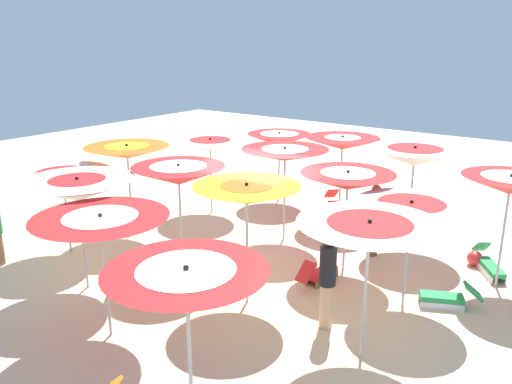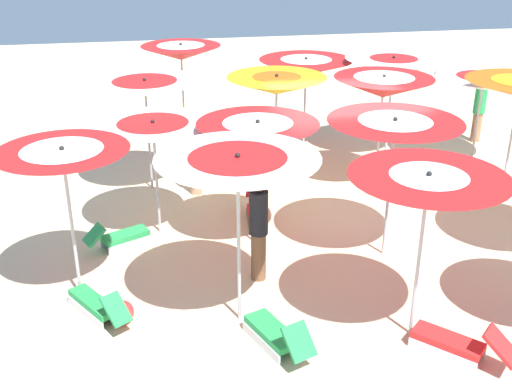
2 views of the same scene
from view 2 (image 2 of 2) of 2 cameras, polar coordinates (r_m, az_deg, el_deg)
The scene contains 24 objects.
ground at distance 12.51m, azimuth 7.31°, elevation -2.12°, with size 38.89×38.89×0.04m, color beige.
beach_umbrella_0 at distance 9.28m, azimuth -17.09°, elevation 2.67°, with size 1.90×1.90×2.47m.
beach_umbrella_1 at distance 8.28m, azimuth -1.66°, elevation 1.79°, with size 2.21×2.21×2.59m.
beach_umbrella_2 at distance 8.27m, azimuth 15.31°, elevation 0.36°, with size 2.06×2.06×2.47m.
beach_umbrella_4 at distance 11.13m, azimuth -9.30°, elevation 5.43°, with size 2.06×2.06×2.18m.
beach_umbrella_5 at distance 10.49m, azimuth 0.16°, elevation 5.34°, with size 2.06×2.06×2.33m.
beach_umbrella_6 at distance 10.35m, azimuth 12.46°, elevation 5.55°, with size 2.19×2.19×2.48m.
beach_umbrella_8 at distance 13.05m, azimuth -10.04°, elevation 9.28°, with size 2.26×2.26×2.42m.
beach_umbrella_9 at distance 12.96m, azimuth 1.88°, elevation 9.66°, with size 2.04×2.04×2.48m.
beach_umbrella_10 at distance 13.22m, azimuth 11.49°, elevation 9.34°, with size 2.04×2.04×2.47m.
beach_umbrella_12 at distance 16.01m, azimuth -6.82°, elevation 12.48°, with size 1.98×1.98×2.53m.
beach_umbrella_13 at distance 15.54m, azimuth 4.55°, elevation 11.26°, with size 2.28×2.28×2.28m.
beach_umbrella_14 at distance 15.28m, azimuth 12.33°, elevation 11.00°, with size 2.26×2.26×2.43m.
beach_umbrella_15 at distance 15.38m, azimuth 19.90°, elevation 9.31°, with size 2.21×2.21×2.13m.
lounger_0 at distance 8.76m, azimuth 1.86°, elevation -12.75°, with size 0.82×1.32×0.60m.
lounger_1 at distance 16.72m, azimuth -3.58°, elevation 5.65°, with size 1.28×0.82×0.56m.
lounger_2 at distance 9.63m, azimuth -14.28°, elevation -9.88°, with size 0.99×1.31×0.57m.
lounger_3 at distance 9.00m, azimuth 17.76°, elevation -12.91°, with size 1.21×1.24×0.59m.
lounger_4 at distance 12.04m, azimuth -0.03°, elevation -1.80°, with size 0.42×1.23×0.60m.
lounger_5 at distance 11.41m, azimuth -12.18°, elevation -3.97°, with size 1.19×0.81×0.52m.
beachgoer_0 at distance 13.01m, azimuth -5.54°, elevation 3.75°, with size 0.30×0.30×1.83m.
beachgoer_1 at distance 17.15m, azimuth 19.59°, elevation 7.07°, with size 0.30×0.30×1.64m.
beachgoer_2 at distance 9.87m, azimuth 0.23°, elevation -3.21°, with size 0.30×0.30×1.77m.
beach_ball at distance 9.42m, azimuth -12.09°, elevation -10.62°, with size 0.35×0.35×0.35m, color red.
Camera 2 is at (3.58, 10.67, 5.44)m, focal length 44.06 mm.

